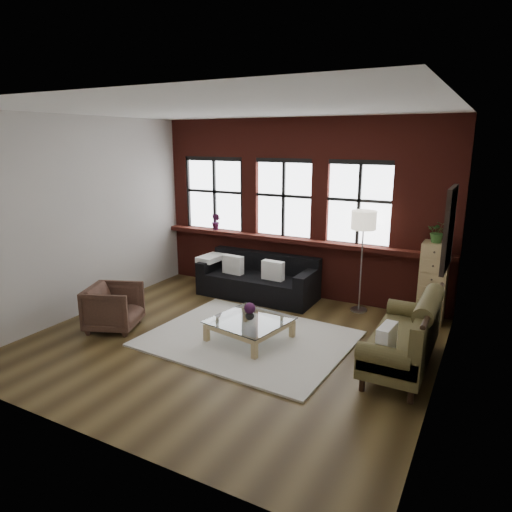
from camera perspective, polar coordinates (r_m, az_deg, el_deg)
The scene contains 26 objects.
floor at distance 6.68m, azimuth -3.23°, elevation -10.64°, with size 5.50×5.50×0.00m, color #3C2C16.
ceiling at distance 6.07m, azimuth -3.68°, elevation 17.91°, with size 5.50×5.50×0.00m, color white.
wall_back at distance 8.38m, azimuth 5.54°, elevation 5.91°, with size 5.50×5.50×0.00m, color #B8B3AC.
wall_front at distance 4.32m, azimuth -21.02°, elevation -3.05°, with size 5.50×5.50×0.00m, color #B8B3AC.
wall_left at distance 7.95m, azimuth -20.68°, elevation 4.59°, with size 5.00×5.00×0.00m, color #B8B3AC.
wall_right at distance 5.32m, azimuth 22.74°, elevation -0.04°, with size 5.00×5.00×0.00m, color #B8B3AC.
brick_backwall at distance 8.33m, azimuth 5.38°, elevation 5.86°, with size 5.50×0.12×3.20m, color #571B14, non-canonical shape.
sill_ledge at distance 8.35m, azimuth 5.05°, elevation 1.97°, with size 5.50×0.30×0.08m, color #571B14.
window_left at distance 9.15m, azimuth -5.11°, elevation 7.58°, with size 1.38×0.10×1.50m, color black, non-canonical shape.
window_mid at distance 8.43m, azimuth 3.54°, elevation 7.03°, with size 1.38×0.10×1.50m, color black, non-canonical shape.
window_right at distance 7.96m, azimuth 12.79°, elevation 6.27°, with size 1.38×0.10×1.50m, color black, non-canonical shape.
wall_poster at distance 5.57m, azimuth 23.00°, elevation 3.17°, with size 0.05×0.74×0.94m, color black, non-canonical shape.
shag_rug at distance 6.73m, azimuth -0.95°, elevation -10.28°, with size 2.80×2.20×0.03m, color beige.
dark_sofa at distance 8.35m, azimuth 0.20°, elevation -2.58°, with size 2.16×0.87×0.78m, color black, non-canonical shape.
pillow_a at distance 8.43m, azimuth -2.89°, elevation -1.08°, with size 0.40×0.14×0.34m, color white.
pillow_b at distance 8.05m, azimuth 2.14°, elevation -1.81°, with size 0.40×0.14×0.34m, color white.
vintage_settee at distance 6.07m, azimuth 17.81°, elevation -9.05°, with size 0.80×1.81×0.96m, color #4E4624, non-canonical shape.
pillow_settee at distance 5.54m, azimuth 15.99°, elevation -9.98°, with size 0.14×0.38×0.34m, color white.
armchair at distance 7.31m, azimuth -17.34°, elevation -6.14°, with size 0.73×0.75×0.68m, color #3F291F.
coffee_table at distance 6.65m, azimuth -0.77°, elevation -9.25°, with size 1.00×1.00×0.34m, color tan, non-canonical shape.
vase at distance 6.56m, azimuth -0.78°, elevation -7.37°, with size 0.13×0.13×0.14m, color #B2B2B2.
flowers at distance 6.52m, azimuth -0.78°, elevation -6.55°, with size 0.16×0.16×0.16m, color #451740.
drawer_chest at distance 7.68m, azimuth 21.24°, elevation -3.12°, with size 0.40×0.40×1.29m, color tan.
potted_plant_top at distance 7.49m, azimuth 21.79°, elevation 2.83°, with size 0.30×0.26×0.34m, color #2D5923.
floor_lamp at distance 7.72m, azimuth 13.07°, elevation -0.21°, with size 0.40×0.40×1.86m, color #A5A5A8, non-canonical shape.
sill_plant at distance 9.07m, azimuth -5.02°, elevation 4.32°, with size 0.19×0.15×0.34m, color #451740.
Camera 1 is at (3.17, -5.16, 2.82)m, focal length 32.00 mm.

